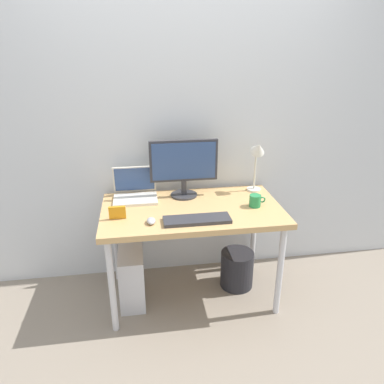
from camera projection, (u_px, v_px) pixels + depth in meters
name	position (u px, v px, depth m)	size (l,w,h in m)	color
ground_plane	(192.00, 294.00, 2.85)	(6.00, 6.00, 0.00)	gray
back_wall	(184.00, 118.00, 2.74)	(4.40, 0.04, 2.60)	silver
desk	(192.00, 216.00, 2.59)	(1.27, 0.71, 0.74)	tan
monitor	(184.00, 165.00, 2.67)	(0.50, 0.20, 0.43)	#333338
laptop	(135.00, 191.00, 2.71)	(0.32, 0.26, 0.23)	silver
desk_lamp	(257.00, 156.00, 2.74)	(0.11, 0.16, 0.42)	silver
keyboard	(197.00, 220.00, 2.37)	(0.44, 0.14, 0.02)	#333338
mouse	(151.00, 221.00, 2.34)	(0.06, 0.09, 0.03)	#B2B2B7
coffee_mug	(255.00, 201.00, 2.57)	(0.12, 0.08, 0.09)	#268C4C
photo_frame	(117.00, 213.00, 2.38)	(0.11, 0.02, 0.09)	orange
computer_tower	(132.00, 277.00, 2.70)	(0.18, 0.36, 0.42)	silver
wastebasket	(237.00, 269.00, 2.90)	(0.26, 0.26, 0.30)	#232328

